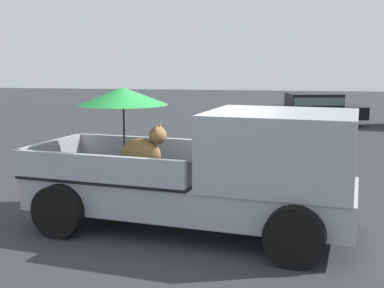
% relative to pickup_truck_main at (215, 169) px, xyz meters
% --- Properties ---
extents(ground_plane, '(80.00, 80.00, 0.00)m').
position_rel_pickup_truck_main_xyz_m(ground_plane, '(-0.41, 0.05, -0.98)').
color(ground_plane, '#2D3033').
extents(pickup_truck_main, '(5.26, 2.83, 2.21)m').
position_rel_pickup_truck_main_xyz_m(pickup_truck_main, '(0.00, 0.00, 0.00)').
color(pickup_truck_main, black).
rests_on(pickup_truck_main, ground).
extents(parked_sedan_far, '(4.58, 2.67, 1.33)m').
position_rel_pickup_truck_main_xyz_m(parked_sedan_far, '(2.15, 13.91, -0.24)').
color(parked_sedan_far, black).
rests_on(parked_sedan_far, ground).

